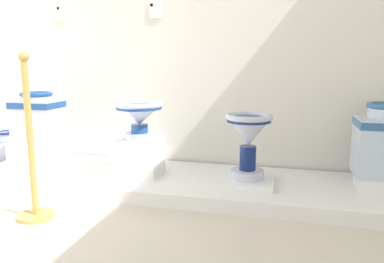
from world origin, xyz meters
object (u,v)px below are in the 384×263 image
object	(u,v)px
antique_toilet_pale_glazed	(38,116)
info_placard_first	(62,13)
plinth_block_broad_patterned	(382,183)
antique_toilet_central_ornate	(139,114)
plinth_block_leftmost	(247,181)
antique_toilet_leftmost	(248,135)
plinth_block_pale_glazed	(41,154)
info_placard_second	(156,10)
decorative_vase_companion	(7,151)
stanchion_post_near_left	(32,166)
plinth_block_central_ornate	(140,157)

from	to	relation	value
antique_toilet_pale_glazed	info_placard_first	size ratio (longest dim) A/B	3.02
plinth_block_broad_patterned	antique_toilet_central_ornate	bearing A→B (deg)	-178.28
antique_toilet_pale_glazed	info_placard_first	world-z (taller)	info_placard_first
antique_toilet_pale_glazed	plinth_block_leftmost	distance (m)	1.78
antique_toilet_leftmost	plinth_block_broad_patterned	xyz separation A→B (m)	(0.91, 0.08, -0.31)
plinth_block_pale_glazed	plinth_block_leftmost	xyz separation A→B (m)	(1.73, -0.03, -0.09)
info_placard_second	antique_toilet_pale_glazed	bearing A→B (deg)	-152.04
plinth_block_broad_patterned	decorative_vase_companion	world-z (taller)	decorative_vase_companion
plinth_block_leftmost	plinth_block_broad_patterned	distance (m)	0.91
antique_toilet_central_ornate	plinth_block_broad_patterned	distance (m)	1.80
antique_toilet_central_ornate	plinth_block_leftmost	world-z (taller)	antique_toilet_central_ornate
antique_toilet_leftmost	info_placard_first	bearing A→B (deg)	164.33
antique_toilet_leftmost	stanchion_post_near_left	xyz separation A→B (m)	(-1.26, -0.69, -0.13)
decorative_vase_companion	antique_toilet_pale_glazed	bearing A→B (deg)	-25.35
plinth_block_central_ornate	decorative_vase_companion	distance (m)	1.50
plinth_block_broad_patterned	info_placard_first	distance (m)	2.97
antique_toilet_pale_glazed	decorative_vase_companion	xyz separation A→B (m)	(-0.58, 0.27, -0.39)
stanchion_post_near_left	plinth_block_leftmost	bearing A→B (deg)	28.84
plinth_block_central_ornate	decorative_vase_companion	world-z (taller)	plinth_block_central_ornate
decorative_vase_companion	info_placard_first	bearing A→B (deg)	18.80
plinth_block_pale_glazed	stanchion_post_near_left	size ratio (longest dim) A/B	0.39
antique_toilet_pale_glazed	stanchion_post_near_left	world-z (taller)	stanchion_post_near_left
decorative_vase_companion	info_placard_second	bearing A→B (deg)	7.46
antique_toilet_pale_glazed	plinth_block_broad_patterned	size ratio (longest dim) A/B	1.28
plinth_block_leftmost	stanchion_post_near_left	distance (m)	1.45
antique_toilet_leftmost	decorative_vase_companion	world-z (taller)	antique_toilet_leftmost
plinth_block_broad_patterned	antique_toilet_pale_glazed	bearing A→B (deg)	-178.75
plinth_block_central_ornate	stanchion_post_near_left	world-z (taller)	stanchion_post_near_left
info_placard_first	antique_toilet_leftmost	bearing A→B (deg)	-15.67
info_placard_second	antique_toilet_central_ornate	bearing A→B (deg)	-87.80
antique_toilet_pale_glazed	antique_toilet_leftmost	distance (m)	1.73
antique_toilet_central_ornate	decorative_vase_companion	distance (m)	1.56
plinth_block_central_ornate	antique_toilet_leftmost	bearing A→B (deg)	-2.13
antique_toilet_leftmost	info_placard_second	world-z (taller)	info_placard_second
plinth_block_pale_glazed	plinth_block_leftmost	bearing A→B (deg)	-0.87
plinth_block_pale_glazed	antique_toilet_central_ornate	xyz separation A→B (m)	(0.89, 0.00, 0.37)
antique_toilet_central_ornate	decorative_vase_companion	world-z (taller)	antique_toilet_central_ornate
plinth_block_central_ornate	decorative_vase_companion	xyz separation A→B (m)	(-1.47, 0.27, -0.10)
plinth_block_pale_glazed	decorative_vase_companion	xyz separation A→B (m)	(-0.58, 0.27, -0.07)
plinth_block_leftmost	info_placard_second	bearing A→B (deg)	150.13
antique_toilet_leftmost	stanchion_post_near_left	size ratio (longest dim) A/B	0.45
plinth_block_leftmost	info_placard_second	size ratio (longest dim) A/B	2.89
plinth_block_leftmost	info_placard_second	xyz separation A→B (m)	(-0.86, 0.49, 1.28)
plinth_block_central_ornate	plinth_block_leftmost	distance (m)	0.85
info_placard_first	decorative_vase_companion	bearing A→B (deg)	-161.20
antique_toilet_pale_glazed	antique_toilet_central_ornate	distance (m)	0.90
antique_toilet_central_ornate	info_placard_second	world-z (taller)	info_placard_second
antique_toilet_central_ornate	plinth_block_leftmost	xyz separation A→B (m)	(0.84, -0.03, -0.46)
plinth_block_central_ornate	plinth_block_leftmost	bearing A→B (deg)	-2.13
antique_toilet_leftmost	stanchion_post_near_left	bearing A→B (deg)	-151.16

